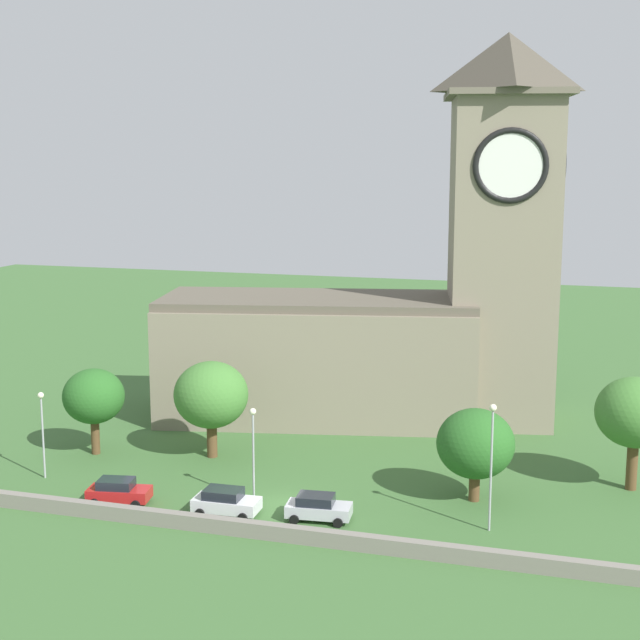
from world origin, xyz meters
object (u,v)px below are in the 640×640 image
at_px(tree_churchyard, 635,413).
at_px(car_silver, 318,507).
at_px(tree_by_tower, 211,395).
at_px(car_white, 226,502).
at_px(streetlamp_west_end, 42,420).
at_px(tree_riverside_east, 476,444).
at_px(streetlamp_central, 492,448).
at_px(car_red, 118,491).
at_px(streetlamp_west_mid, 253,439).
at_px(tree_riverside_west, 94,397).
at_px(church, 395,303).

bearing_deg(tree_churchyard, car_silver, -148.95).
bearing_deg(tree_by_tower, car_white, -62.52).
relative_size(streetlamp_west_end, tree_riverside_east, 1.00).
bearing_deg(streetlamp_central, car_red, -174.12).
bearing_deg(tree_churchyard, streetlamp_west_end, -166.50).
bearing_deg(streetlamp_west_mid, tree_riverside_west, 158.65).
bearing_deg(tree_riverside_east, car_white, -154.76).
bearing_deg(streetlamp_west_mid, car_silver, -19.80).
relative_size(streetlamp_central, tree_by_tower, 1.08).
height_order(church, tree_churchyard, church).
height_order(tree_riverside_west, tree_churchyard, tree_churchyard).
distance_m(car_white, streetlamp_west_end, 15.51).
xyz_separation_m(car_red, tree_churchyard, (32.28, 12.42, 4.56)).
bearing_deg(church, car_silver, -89.03).
bearing_deg(car_white, streetlamp_west_mid, 70.23).
distance_m(streetlamp_west_mid, tree_riverside_east, 14.55).
distance_m(streetlamp_central, tree_by_tower, 23.22).
bearing_deg(tree_churchyard, streetlamp_west_mid, -158.08).
relative_size(church, streetlamp_west_mid, 5.55).
bearing_deg(streetlamp_central, church, 115.52).
bearing_deg(church, car_red, -117.21).
xyz_separation_m(streetlamp_west_end, tree_churchyard, (39.71, 9.53, 1.15)).
bearing_deg(streetlamp_west_end, car_silver, -5.10).
relative_size(streetlamp_central, tree_churchyard, 1.01).
distance_m(car_red, streetlamp_west_end, 8.67).
bearing_deg(church, streetlamp_west_mid, -101.49).
xyz_separation_m(tree_riverside_east, tree_churchyard, (10.01, 5.21, 1.49)).
distance_m(church, car_silver, 25.87).
distance_m(streetlamp_west_end, tree_by_tower, 12.27).
distance_m(church, car_white, 27.16).
relative_size(car_white, tree_riverside_west, 0.64).
bearing_deg(car_silver, church, 90.97).
xyz_separation_m(car_white, streetlamp_west_end, (-14.90, 2.65, 3.39)).
distance_m(church, tree_riverside_west, 26.28).
relative_size(car_white, streetlamp_west_end, 0.68).
distance_m(car_red, tree_churchyard, 34.88).
relative_size(church, streetlamp_central, 4.45).
distance_m(church, tree_by_tower, 18.93).
bearing_deg(streetlamp_central, tree_by_tower, 159.38).
bearing_deg(tree_riverside_east, car_red, -162.06).
bearing_deg(tree_riverside_west, streetlamp_west_mid, -21.35).
height_order(car_white, streetlamp_central, streetlamp_central).
bearing_deg(tree_churchyard, church, 146.56).
height_order(church, car_white, church).
distance_m(streetlamp_west_mid, tree_churchyard, 25.76).
xyz_separation_m(streetlamp_west_end, tree_by_tower, (9.50, 7.74, 0.58)).
bearing_deg(car_white, streetlamp_central, 7.72).
bearing_deg(tree_riverside_west, church, 39.80).
bearing_deg(car_silver, streetlamp_west_end, 174.90).
distance_m(car_red, tree_by_tower, 11.54).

